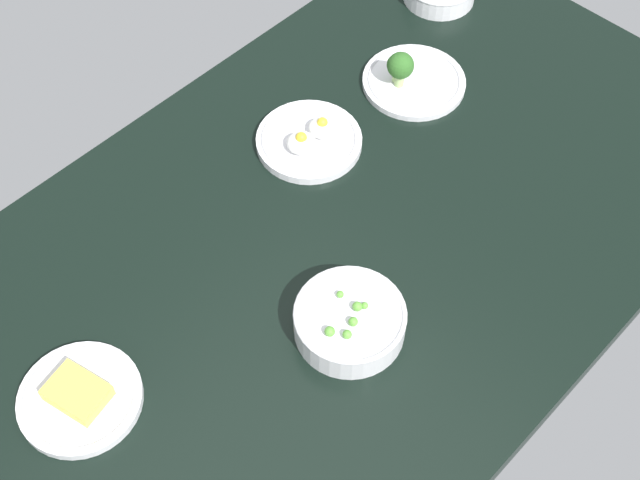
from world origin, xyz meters
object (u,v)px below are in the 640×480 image
at_px(plate_cheese, 80,397).
at_px(bowl_peas, 350,321).
at_px(plate_eggs, 309,140).
at_px(plate_broccoli, 411,78).

distance_m(plate_cheese, bowl_peas, 0.40).
xyz_separation_m(bowl_peas, plate_eggs, (-0.23, -0.30, -0.01)).
distance_m(plate_eggs, plate_broccoli, 0.24).
height_order(plate_eggs, plate_broccoli, plate_broccoli).
height_order(bowl_peas, plate_eggs, bowl_peas).
xyz_separation_m(plate_cheese, plate_eggs, (-0.58, -0.11, 0.00)).
distance_m(plate_cheese, plate_broccoli, 0.81).
bearing_deg(plate_broccoli, plate_cheese, 5.35).
bearing_deg(bowl_peas, plate_eggs, -126.57).
height_order(plate_cheese, plate_broccoli, plate_broccoli).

